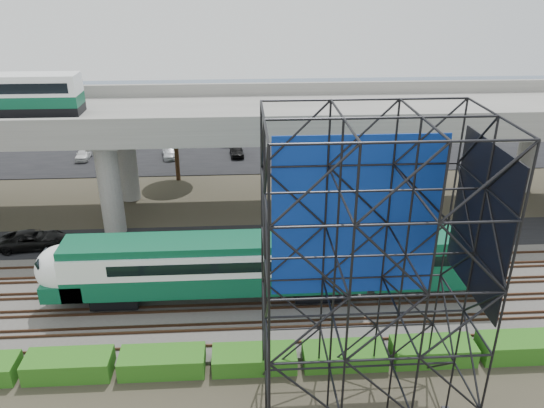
{
  "coord_description": "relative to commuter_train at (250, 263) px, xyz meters",
  "views": [
    {
      "loc": [
        0.59,
        -27.29,
        20.31
      ],
      "look_at": [
        2.59,
        6.0,
        5.17
      ],
      "focal_mm": 35.0,
      "sensor_mm": 36.0,
      "label": 1
    }
  ],
  "objects": [
    {
      "name": "rail_tracks",
      "position": [
        -0.92,
        -0.0,
        -2.6
      ],
      "size": [
        90.0,
        9.52,
        0.16
      ],
      "color": "#472D1E",
      "rests_on": "ballast_bed"
    },
    {
      "name": "commuter_train",
      "position": [
        0.0,
        0.0,
        0.0
      ],
      "size": [
        29.3,
        3.06,
        4.3
      ],
      "color": "black",
      "rests_on": "rail_tracks"
    },
    {
      "name": "trees",
      "position": [
        -5.58,
        14.17,
        2.69
      ],
      "size": [
        40.94,
        16.94,
        7.69
      ],
      "color": "#382314",
      "rests_on": "ground"
    },
    {
      "name": "ground",
      "position": [
        -0.92,
        -2.0,
        -2.88
      ],
      "size": [
        140.0,
        140.0,
        0.0
      ],
      "primitive_type": "plane",
      "color": "#474233",
      "rests_on": "ground"
    },
    {
      "name": "parking_lot",
      "position": [
        -0.92,
        32.0,
        -2.84
      ],
      "size": [
        90.0,
        18.0,
        0.08
      ],
      "primitive_type": "cube",
      "color": "black",
      "rests_on": "ground"
    },
    {
      "name": "hedge_strip",
      "position": [
        0.09,
        -6.3,
        -2.32
      ],
      "size": [
        34.6,
        1.8,
        1.2
      ],
      "color": "#276316",
      "rests_on": "ground"
    },
    {
      "name": "service_road",
      "position": [
        -0.92,
        8.5,
        -2.84
      ],
      "size": [
        90.0,
        5.0,
        0.08
      ],
      "primitive_type": "cube",
      "color": "black",
      "rests_on": "ground"
    },
    {
      "name": "ballast_bed",
      "position": [
        -0.92,
        0.0,
        -2.78
      ],
      "size": [
        90.0,
        12.0,
        0.2
      ],
      "primitive_type": "cube",
      "color": "slate",
      "rests_on": "ground"
    },
    {
      "name": "suv",
      "position": [
        -16.74,
        8.12,
        -2.12
      ],
      "size": [
        5.16,
        2.83,
        1.37
      ],
      "primitive_type": "imported",
      "rotation": [
        0.0,
        0.0,
        1.69
      ],
      "color": "black",
      "rests_on": "service_road"
    },
    {
      "name": "scaffold_tower",
      "position": [
        5.06,
        -9.98,
        4.59
      ],
      "size": [
        9.36,
        6.36,
        15.0
      ],
      "color": "black",
      "rests_on": "ground"
    },
    {
      "name": "harbor_water",
      "position": [
        -0.92,
        54.0,
        -2.87
      ],
      "size": [
        140.0,
        40.0,
        0.03
      ],
      "primitive_type": "cube",
      "color": "#475975",
      "rests_on": "ground"
    },
    {
      "name": "parked_cars",
      "position": [
        0.66,
        31.68,
        -2.18
      ],
      "size": [
        37.55,
        9.67,
        1.32
      ],
      "color": "white",
      "rests_on": "parking_lot"
    },
    {
      "name": "overpass",
      "position": [
        -2.25,
        14.0,
        5.33
      ],
      "size": [
        80.0,
        12.0,
        12.4
      ],
      "color": "#9E9B93",
      "rests_on": "ground"
    }
  ]
}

